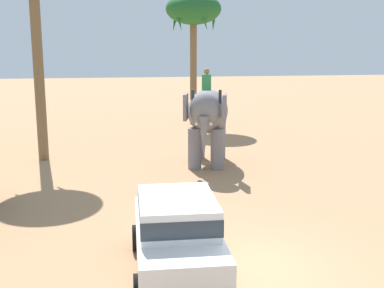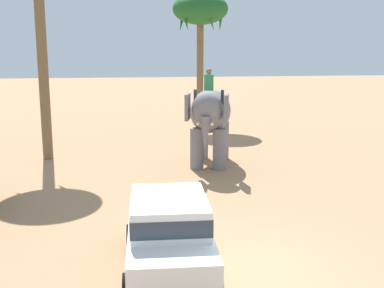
# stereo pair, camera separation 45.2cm
# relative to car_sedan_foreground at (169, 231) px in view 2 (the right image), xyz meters

# --- Properties ---
(ground_plane) EXTENTS (120.00, 120.00, 0.00)m
(ground_plane) POSITION_rel_car_sedan_foreground_xyz_m (1.41, -0.07, -0.93)
(ground_plane) COLOR tan
(car_sedan_foreground) EXTENTS (1.96, 4.14, 1.70)m
(car_sedan_foreground) POSITION_rel_car_sedan_foreground_xyz_m (0.00, 0.00, 0.00)
(car_sedan_foreground) COLOR white
(car_sedan_foreground) RESTS_ON ground
(elephant_with_mahout) EXTENTS (2.39, 4.02, 3.88)m
(elephant_with_mahout) POSITION_rel_car_sedan_foreground_xyz_m (2.36, 9.24, 1.06)
(elephant_with_mahout) COLOR slate
(elephant_with_mahout) RESTS_ON ground
(palm_tree_behind_elephant) EXTENTS (3.20, 3.20, 7.62)m
(palm_tree_behind_elephant) POSITION_rel_car_sedan_foreground_xyz_m (3.38, 19.24, 5.58)
(palm_tree_behind_elephant) COLOR brown
(palm_tree_behind_elephant) RESTS_ON ground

